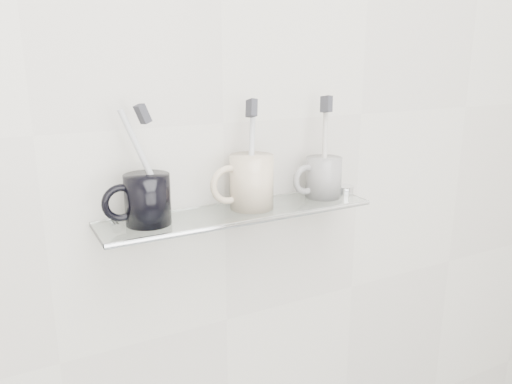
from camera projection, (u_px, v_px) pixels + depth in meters
wall_back at (223, 123)px, 0.91m from camera, size 2.50×0.00×2.50m
shelf_glass at (239, 213)px, 0.90m from camera, size 0.50×0.12×0.01m
shelf_rail at (253, 221)px, 0.85m from camera, size 0.50×0.01×0.01m
bracket_left at (116, 229)px, 0.84m from camera, size 0.02×0.03×0.02m
bracket_right at (320, 197)px, 1.03m from camera, size 0.02×0.03×0.02m
mug_left at (148, 199)px, 0.81m from camera, size 0.09×0.09×0.08m
mug_left_handle at (121, 203)px, 0.80m from camera, size 0.06×0.01×0.06m
toothbrush_left at (146, 164)px, 0.80m from camera, size 0.08×0.02×0.18m
bristles_left at (143, 114)px, 0.78m from camera, size 0.03×0.02×0.03m
mug_center at (252, 182)px, 0.90m from camera, size 0.10×0.10×0.10m
mug_center_handle at (229, 185)px, 0.88m from camera, size 0.07×0.01×0.07m
toothbrush_center at (252, 153)px, 0.89m from camera, size 0.04×0.06×0.19m
bristles_center at (252, 108)px, 0.87m from camera, size 0.02×0.03×0.04m
mug_right at (324, 177)px, 0.97m from camera, size 0.09×0.09×0.08m
mug_right_handle at (306, 180)px, 0.96m from camera, size 0.06×0.01×0.06m
toothbrush_right at (325, 146)px, 0.96m from camera, size 0.03×0.04×0.19m
bristles_right at (326, 104)px, 0.94m from camera, size 0.02×0.03×0.03m
chrome_cap at (344, 190)px, 1.01m from camera, size 0.04×0.04×0.02m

